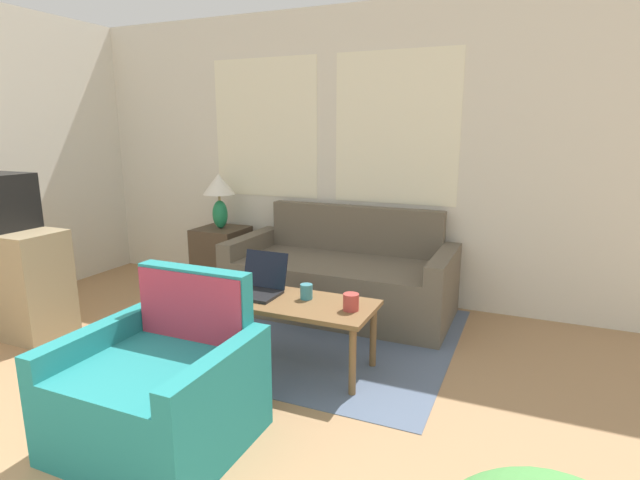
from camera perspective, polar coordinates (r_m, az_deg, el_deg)
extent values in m
cube|color=silver|center=(4.67, 1.77, 9.54)|extent=(6.17, 0.05, 2.60)
cube|color=white|center=(4.95, -6.32, 12.54)|extent=(1.10, 0.01, 1.30)
cube|color=white|center=(4.46, 8.63, 12.47)|extent=(1.10, 0.01, 1.30)
cube|color=slate|center=(3.88, 0.69, -10.87)|extent=(1.89, 1.93, 0.01)
cube|color=#665B4C|center=(4.29, 2.20, -5.35)|extent=(1.60, 0.88, 0.45)
cube|color=#665B4C|center=(4.58, 3.95, -1.51)|extent=(1.60, 0.12, 0.87)
cube|color=#665B4C|center=(4.65, -7.88, -3.09)|extent=(0.14, 0.88, 0.60)
cube|color=#665B4C|center=(4.05, 13.82, -5.71)|extent=(0.14, 0.88, 0.60)
cube|color=teal|center=(2.73, -18.12, -17.34)|extent=(0.67, 0.78, 0.44)
cube|color=teal|center=(2.87, -13.84, -11.12)|extent=(0.67, 0.10, 0.83)
cube|color=teal|center=(2.94, -23.99, -14.16)|extent=(0.10, 0.78, 0.56)
cube|color=teal|center=(2.48, -11.20, -18.49)|extent=(0.10, 0.78, 0.56)
cube|color=#B23347|center=(2.79, -14.64, -9.63)|extent=(0.65, 0.01, 0.60)
cube|color=#998460|center=(4.59, -32.41, -3.87)|extent=(1.08, 0.42, 0.81)
cube|color=#4C3D2D|center=(5.04, -11.13, -1.99)|extent=(0.45, 0.45, 0.60)
ellipsoid|color=#1E8451|center=(4.95, -11.35, 2.90)|extent=(0.15, 0.15, 0.27)
cylinder|color=tan|center=(4.93, -11.43, 4.81)|extent=(0.02, 0.02, 0.06)
cone|color=white|center=(4.91, -11.50, 6.30)|extent=(0.31, 0.31, 0.20)
cube|color=brown|center=(3.28, -2.89, -7.21)|extent=(1.05, 0.50, 0.03)
cylinder|color=brown|center=(3.43, -11.62, -10.62)|extent=(0.04, 0.04, 0.43)
cylinder|color=brown|center=(3.02, 3.74, -13.69)|extent=(0.04, 0.04, 0.43)
cylinder|color=brown|center=(3.74, -8.07, -8.49)|extent=(0.04, 0.04, 0.43)
cylinder|color=brown|center=(3.37, 6.09, -10.86)|extent=(0.04, 0.04, 0.43)
cube|color=black|center=(3.39, -7.53, -6.15)|extent=(0.32, 0.25, 0.02)
cube|color=black|center=(3.49, -6.25, -3.34)|extent=(0.32, 0.08, 0.25)
cylinder|color=teal|center=(3.29, -1.57, -5.91)|extent=(0.08, 0.08, 0.10)
cylinder|color=#B23D38|center=(3.10, 3.56, -7.08)|extent=(0.10, 0.10, 0.11)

